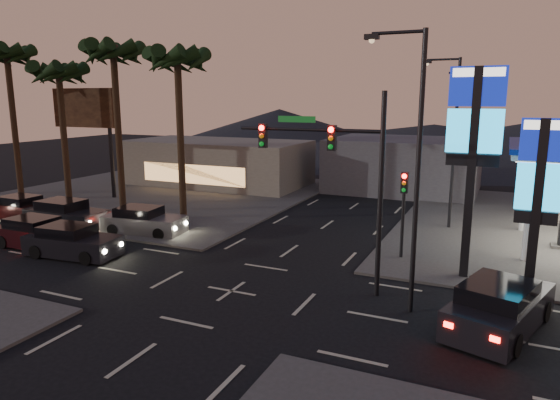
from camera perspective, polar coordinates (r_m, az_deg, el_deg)
The scene contains 25 objects.
ground at distance 20.77m, azimuth -5.56°, elevation -10.33°, with size 140.00×140.00×0.00m, color black.
corner_lot_nw at distance 42.27m, azimuth -13.67°, elevation 0.76°, with size 24.00×24.00×0.12m, color #47443F.
pylon_sign_tall at distance 22.25m, azimuth 21.34°, elevation 7.34°, with size 2.20×0.35×9.00m.
pylon_sign_short at distance 21.43m, azimuth 27.52°, elevation 2.02°, with size 1.60×0.35×7.00m.
traffic_signal_mast at distance 19.74m, azimuth 6.59°, elevation 4.21°, with size 6.10×0.39×8.00m.
pedestal_signal at distance 24.50m, azimuth 13.94°, elevation -0.10°, with size 0.32×0.39×4.30m.
streetlight_near at distance 18.02m, azimuth 14.92°, elevation 4.78°, with size 2.14×0.25×10.00m.
streetlight_mid at distance 30.88m, azimuth 18.99°, elevation 7.19°, with size 2.14×0.25×10.00m.
streetlight_far at distance 44.81m, azimuth 20.77°, elevation 8.23°, with size 2.14×0.25×10.00m.
palm_a at distance 32.21m, azimuth -11.61°, elevation 14.34°, with size 4.41×4.41×10.86m.
palm_b at distance 35.38m, azimuth -18.45°, elevation 14.61°, with size 4.41×4.41×11.46m.
palm_c at distance 38.86m, azimuth -23.92°, elevation 12.28°, with size 4.41×4.41×10.26m.
palm_d at distance 42.74m, azimuth -28.68°, elevation 13.42°, with size 4.41×4.41×11.66m.
billboard at distance 42.36m, azimuth -21.47°, elevation 8.87°, with size 6.00×0.30×8.50m.
building_far_west at distance 45.72m, azimuth -7.18°, elevation 4.25°, with size 16.00×8.00×4.00m, color #726B5B.
building_far_mid at distance 43.71m, azimuth 13.98°, elevation 3.93°, with size 12.00×9.00×4.40m, color #4C4C51.
hill_left at distance 84.29m, azimuth -0.07°, elevation 8.31°, with size 40.00×40.00×6.00m, color black.
hill_right at distance 77.03m, azimuth 28.35°, elevation 6.27°, with size 50.00×50.00×5.00m, color black.
hill_center at distance 77.50m, azimuth 17.15°, elevation 6.78°, with size 60.00×60.00×4.00m, color black.
car_lane_a_front at distance 26.91m, azimuth -22.68°, elevation -4.44°, with size 4.95×2.42×1.57m.
car_lane_a_mid at distance 29.35m, azimuth -26.08°, elevation -3.44°, with size 4.86×2.10×1.57m.
car_lane_b_front at distance 29.98m, azimuth -15.37°, elevation -2.37°, with size 4.98×2.50×1.57m.
car_lane_b_mid at distance 32.93m, azimuth -23.30°, elevation -1.58°, with size 5.20×2.23×1.69m.
car_lane_b_rear at distance 36.37m, azimuth -27.31°, elevation -0.88°, with size 4.76×2.07×1.53m.
suv_station at distance 18.75m, azimuth 23.79°, elevation -11.14°, with size 3.60×5.55×1.72m.
Camera 1 is at (9.70, -16.68, 7.71)m, focal length 32.00 mm.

